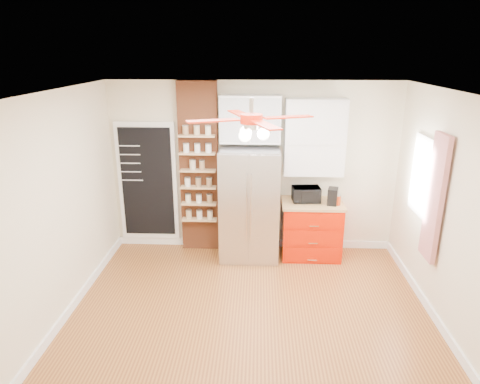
{
  "coord_description": "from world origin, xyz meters",
  "views": [
    {
      "loc": [
        0.08,
        -4.54,
        3.12
      ],
      "look_at": [
        -0.16,
        0.9,
        1.31
      ],
      "focal_mm": 32.0,
      "sensor_mm": 36.0,
      "label": 1
    }
  ],
  "objects_px": {
    "ceiling_fan": "(251,119)",
    "fridge": "(249,204)",
    "red_cabinet": "(311,229)",
    "coffee_maker": "(333,196)",
    "toaster_oven": "(306,194)",
    "canister_left": "(337,200)",
    "pantry_jar_oats": "(193,165)"
  },
  "relations": [
    {
      "from": "pantry_jar_oats",
      "to": "fridge",
      "type": "bearing_deg",
      "value": -9.71
    },
    {
      "from": "red_cabinet",
      "to": "ceiling_fan",
      "type": "distance_m",
      "value": 2.75
    },
    {
      "from": "ceiling_fan",
      "to": "toaster_oven",
      "type": "relative_size",
      "value": 3.35
    },
    {
      "from": "fridge",
      "to": "toaster_oven",
      "type": "bearing_deg",
      "value": 5.69
    },
    {
      "from": "fridge",
      "to": "coffee_maker",
      "type": "relative_size",
      "value": 6.86
    },
    {
      "from": "red_cabinet",
      "to": "canister_left",
      "type": "relative_size",
      "value": 6.37
    },
    {
      "from": "red_cabinet",
      "to": "toaster_oven",
      "type": "bearing_deg",
      "value": 160.57
    },
    {
      "from": "pantry_jar_oats",
      "to": "red_cabinet",
      "type": "bearing_deg",
      "value": -3.11
    },
    {
      "from": "toaster_oven",
      "to": "pantry_jar_oats",
      "type": "height_order",
      "value": "pantry_jar_oats"
    },
    {
      "from": "red_cabinet",
      "to": "coffee_maker",
      "type": "distance_m",
      "value": 0.65
    },
    {
      "from": "ceiling_fan",
      "to": "pantry_jar_oats",
      "type": "distance_m",
      "value": 2.23
    },
    {
      "from": "canister_left",
      "to": "ceiling_fan",
      "type": "bearing_deg",
      "value": -128.67
    },
    {
      "from": "coffee_maker",
      "to": "canister_left",
      "type": "xyz_separation_m",
      "value": [
        0.07,
        -0.01,
        -0.05
      ]
    },
    {
      "from": "red_cabinet",
      "to": "coffee_maker",
      "type": "xyz_separation_m",
      "value": [
        0.29,
        -0.08,
        0.58
      ]
    },
    {
      "from": "toaster_oven",
      "to": "canister_left",
      "type": "height_order",
      "value": "toaster_oven"
    },
    {
      "from": "toaster_oven",
      "to": "pantry_jar_oats",
      "type": "relative_size",
      "value": 2.95
    },
    {
      "from": "ceiling_fan",
      "to": "fridge",
      "type": "bearing_deg",
      "value": 91.76
    },
    {
      "from": "toaster_oven",
      "to": "coffee_maker",
      "type": "distance_m",
      "value": 0.4
    },
    {
      "from": "coffee_maker",
      "to": "canister_left",
      "type": "distance_m",
      "value": 0.09
    },
    {
      "from": "toaster_oven",
      "to": "coffee_maker",
      "type": "height_order",
      "value": "coffee_maker"
    },
    {
      "from": "ceiling_fan",
      "to": "pantry_jar_oats",
      "type": "bearing_deg",
      "value": 117.56
    },
    {
      "from": "ceiling_fan",
      "to": "canister_left",
      "type": "height_order",
      "value": "ceiling_fan"
    },
    {
      "from": "ceiling_fan",
      "to": "canister_left",
      "type": "distance_m",
      "value": 2.5
    },
    {
      "from": "fridge",
      "to": "coffee_maker",
      "type": "distance_m",
      "value": 1.26
    },
    {
      "from": "ceiling_fan",
      "to": "coffee_maker",
      "type": "distance_m",
      "value": 2.44
    },
    {
      "from": "coffee_maker",
      "to": "canister_left",
      "type": "relative_size",
      "value": 1.73
    },
    {
      "from": "canister_left",
      "to": "pantry_jar_oats",
      "type": "distance_m",
      "value": 2.26
    },
    {
      "from": "red_cabinet",
      "to": "ceiling_fan",
      "type": "bearing_deg",
      "value": -118.71
    },
    {
      "from": "fridge",
      "to": "toaster_oven",
      "type": "relative_size",
      "value": 4.19
    },
    {
      "from": "red_cabinet",
      "to": "canister_left",
      "type": "xyz_separation_m",
      "value": [
        0.35,
        -0.09,
        0.52
      ]
    },
    {
      "from": "coffee_maker",
      "to": "pantry_jar_oats",
      "type": "distance_m",
      "value": 2.18
    },
    {
      "from": "toaster_oven",
      "to": "ceiling_fan",
      "type": "bearing_deg",
      "value": -120.2
    }
  ]
}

